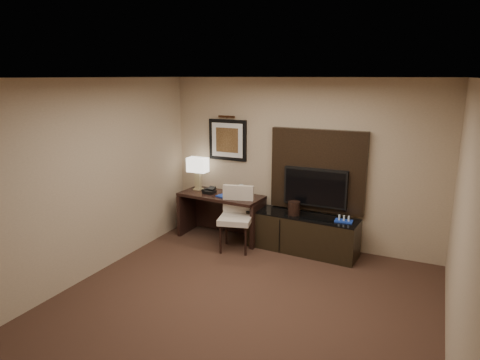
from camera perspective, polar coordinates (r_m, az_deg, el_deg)
The scene contains 20 objects.
floor at distance 5.24m, azimuth -0.94°, elevation -17.59°, with size 4.50×5.00×0.01m, color #372118.
ceiling at distance 4.48m, azimuth -1.07°, elevation 13.47°, with size 4.50×5.00×0.01m, color silver.
wall_back at distance 6.95m, azimuth 8.08°, elevation 2.22°, with size 4.50×0.01×2.70m, color tan.
wall_front at distance 2.84m, azimuth -24.73°, elevation -16.48°, with size 4.50×0.01×2.70m, color tan.
wall_left at distance 5.99m, azimuth -20.74°, elevation -0.40°, with size 0.01×5.00×2.70m, color tan.
wall_right at distance 4.26m, azimuth 27.56°, elevation -6.66°, with size 0.01×5.00×2.70m, color tan.
desk at distance 7.35m, azimuth -2.51°, elevation -4.82°, with size 1.43×0.61×0.77m, color black.
credenza at distance 6.87m, azimuth 8.26°, elevation -7.04°, with size 1.75×0.49×0.60m, color black.
tv_wall_panel at distance 6.83m, azimuth 10.32°, elevation 1.25°, with size 1.50×0.12×1.30m, color black.
tv at distance 6.79m, azimuth 10.01°, elevation -0.98°, with size 1.00×0.08×0.60m, color black.
artwork at distance 7.35m, azimuth -1.65°, elevation 5.36°, with size 0.70×0.04×0.70m, color black.
picture_light at distance 7.27m, azimuth -1.81°, elevation 8.44°, with size 0.04×0.04×0.30m, color #422515.
desk_chair at distance 6.79m, azimuth -0.60°, elevation -5.19°, with size 0.50×0.58×1.04m, color beige, non-canonical shape.
table_lamp at distance 7.51m, azimuth -5.63°, elevation 0.85°, with size 0.35×0.20×0.57m, color tan, non-canonical shape.
desk_phone at distance 7.31m, azimuth -4.11°, elevation -1.40°, with size 0.19×0.17×0.10m, color black, non-canonical shape.
blue_folder at distance 7.13m, azimuth -1.71°, elevation -2.07°, with size 0.24×0.32×0.02m, color #173498.
book at distance 7.15m, azimuth -1.71°, elevation -1.26°, with size 0.15×0.02×0.21m, color #BCAD93.
water_bottle at distance 7.11m, azimuth 0.16°, elevation -1.39°, with size 0.07×0.07×0.20m, color silver.
ice_bucket at distance 6.74m, azimuth 7.20°, elevation -3.74°, with size 0.19×0.19×0.21m, color black.
minibar_tray at distance 6.58m, azimuth 13.69°, elevation -5.04°, with size 0.26×0.16×0.09m, color #1A39AB, non-canonical shape.
Camera 1 is at (1.97, -4.02, 2.72)m, focal length 32.00 mm.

